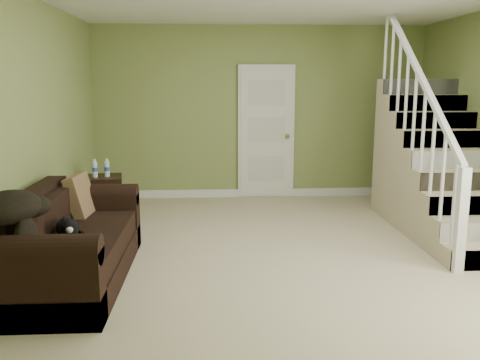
{
  "coord_description": "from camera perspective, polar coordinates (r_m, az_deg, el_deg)",
  "views": [
    {
      "loc": [
        -0.73,
        -5.01,
        1.74
      ],
      "look_at": [
        -0.43,
        0.41,
        0.71
      ],
      "focal_mm": 38.0,
      "sensor_mm": 36.0,
      "label": 1
    }
  ],
  "objects": [
    {
      "name": "staircase",
      "position": [
        6.66,
        21.01,
        0.56
      ],
      "size": [
        1.0,
        2.51,
        2.82
      ],
      "color": "#C2B28C",
      "rests_on": "floor"
    },
    {
      "name": "banana",
      "position": [
        4.22,
        -17.78,
        -7.38
      ],
      "size": [
        0.08,
        0.17,
        0.05
      ],
      "primitive_type": "ellipsoid",
      "rotation": [
        0.0,
        0.0,
        0.24
      ],
      "color": "yellow",
      "rests_on": "sofa"
    },
    {
      "name": "baseboard_back",
      "position": [
        7.95,
        2.16,
        -1.43
      ],
      "size": [
        5.0,
        0.04,
        0.12
      ],
      "primitive_type": "cube",
      "color": "white",
      "rests_on": "floor"
    },
    {
      "name": "wall_left",
      "position": [
        5.33,
        -22.65,
        5.21
      ],
      "size": [
        0.04,
        5.5,
        2.6
      ],
      "primitive_type": "cube",
      "color": "olive",
      "rests_on": "floor"
    },
    {
      "name": "sofa",
      "position": [
        4.81,
        -18.64,
        -7.11
      ],
      "size": [
        0.89,
        2.06,
        0.81
      ],
      "color": "black",
      "rests_on": "floor"
    },
    {
      "name": "baseboard_left",
      "position": [
        5.56,
        -21.43,
        -7.58
      ],
      "size": [
        0.04,
        5.5,
        0.12
      ],
      "primitive_type": "cube",
      "color": "white",
      "rests_on": "floor"
    },
    {
      "name": "wall_back",
      "position": [
        7.81,
        2.2,
        7.54
      ],
      "size": [
        5.0,
        0.04,
        2.6
      ],
      "primitive_type": "cube",
      "color": "olive",
      "rests_on": "floor"
    },
    {
      "name": "door",
      "position": [
        7.8,
        2.95,
        5.36
      ],
      "size": [
        0.86,
        0.12,
        2.02
      ],
      "color": "white",
      "rests_on": "floor"
    },
    {
      "name": "cat",
      "position": [
        4.58,
        -18.89,
        -5.12
      ],
      "size": [
        0.32,
        0.5,
        0.24
      ],
      "rotation": [
        0.0,
        0.0,
        0.34
      ],
      "color": "black",
      "rests_on": "sofa"
    },
    {
      "name": "wall_front",
      "position": [
        2.42,
        14.49,
        -0.12
      ],
      "size": [
        5.0,
        0.04,
        2.6
      ],
      "primitive_type": "cube",
      "color": "olive",
      "rests_on": "floor"
    },
    {
      "name": "side_table",
      "position": [
        6.77,
        -15.08,
        -1.94
      ],
      "size": [
        0.55,
        0.55,
        0.81
      ],
      "rotation": [
        0.0,
        0.0,
        0.17
      ],
      "color": "black",
      "rests_on": "floor"
    },
    {
      "name": "throw_pillow",
      "position": [
        5.38,
        -17.44,
        -1.79
      ],
      "size": [
        0.25,
        0.46,
        0.46
      ],
      "primitive_type": "cube",
      "rotation": [
        0.0,
        -0.24,
        -0.07
      ],
      "color": "brown",
      "rests_on": "sofa"
    },
    {
      "name": "throw_blanket",
      "position": [
        4.13,
        -24.52,
        -2.79
      ],
      "size": [
        0.56,
        0.66,
        0.24
      ],
      "primitive_type": "ellipsoid",
      "rotation": [
        0.0,
        0.0,
        0.22
      ],
      "color": "black",
      "rests_on": "sofa"
    },
    {
      "name": "floor",
      "position": [
        5.36,
        4.88,
        -8.23
      ],
      "size": [
        5.0,
        5.5,
        0.01
      ],
      "primitive_type": "cube",
      "color": "#C2B28C",
      "rests_on": "ground"
    }
  ]
}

